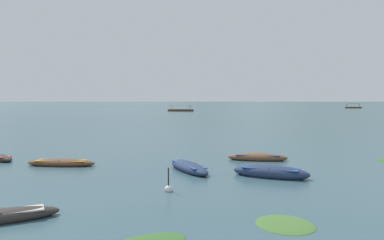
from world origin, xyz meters
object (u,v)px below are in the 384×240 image
at_px(ferry_0, 353,107).
at_px(rowboat_2, 257,157).
at_px(rowboat_3, 271,172).
at_px(rowboat_0, 61,163).
at_px(rowboat_1, 1,217).
at_px(ferry_1, 181,110).
at_px(mooring_buoy, 168,189).
at_px(rowboat_4, 189,167).

bearing_deg(ferry_0, rowboat_2, -111.38).
relative_size(rowboat_3, ferry_0, 0.52).
relative_size(rowboat_0, rowboat_1, 1.15).
bearing_deg(rowboat_0, rowboat_2, 13.78).
bearing_deg(ferry_1, mooring_buoy, -84.12).
distance_m(rowboat_4, mooring_buoy, 4.86).
height_order(rowboat_4, ferry_1, ferry_1).
bearing_deg(rowboat_4, rowboat_3, -16.76).
relative_size(rowboat_2, ferry_0, 0.50).
bearing_deg(rowboat_1, ferry_1, 93.31).
height_order(rowboat_2, rowboat_4, rowboat_4).
relative_size(rowboat_4, ferry_0, 0.54).
bearing_deg(rowboat_3, rowboat_0, 169.32).
relative_size(rowboat_3, rowboat_4, 0.96).
bearing_deg(rowboat_3, mooring_buoy, -144.95).
distance_m(rowboat_2, mooring_buoy, 10.12).
bearing_deg(ferry_1, rowboat_4, -83.62).
distance_m(ferry_1, mooring_buoy, 117.96).
xyz_separation_m(rowboat_0, ferry_0, (77.06, 168.25, 0.28)).
bearing_deg(rowboat_2, mooring_buoy, -118.55).
bearing_deg(rowboat_2, rowboat_4, -136.92).
xyz_separation_m(rowboat_0, mooring_buoy, (7.56, -5.85, -0.06)).
xyz_separation_m(ferry_0, ferry_1, (-81.59, -56.76, -0.00)).
distance_m(rowboat_3, ferry_1, 115.12).
bearing_deg(rowboat_4, rowboat_1, -120.82).
bearing_deg(rowboat_1, ferry_0, 67.34).
height_order(rowboat_1, mooring_buoy, mooring_buoy).
xyz_separation_m(rowboat_0, rowboat_2, (12.40, 3.04, 0.03)).
bearing_deg(mooring_buoy, rowboat_2, 61.45).
bearing_deg(mooring_buoy, rowboat_1, -138.55).
bearing_deg(rowboat_2, rowboat_3, -88.54).
relative_size(ferry_1, mooring_buoy, 8.06).
height_order(rowboat_2, ferry_0, ferry_0).
xyz_separation_m(rowboat_2, mooring_buoy, (-4.84, -8.89, -0.09)).
bearing_deg(mooring_buoy, rowboat_3, 35.05).
relative_size(rowboat_0, mooring_buoy, 3.67).
bearing_deg(rowboat_1, mooring_buoy, 41.45).
bearing_deg(rowboat_4, ferry_1, 96.38).
distance_m(rowboat_3, rowboat_4, 4.67).
relative_size(rowboat_0, rowboat_3, 1.01).
distance_m(rowboat_2, rowboat_3, 5.40).
relative_size(rowboat_4, ferry_1, 0.47).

